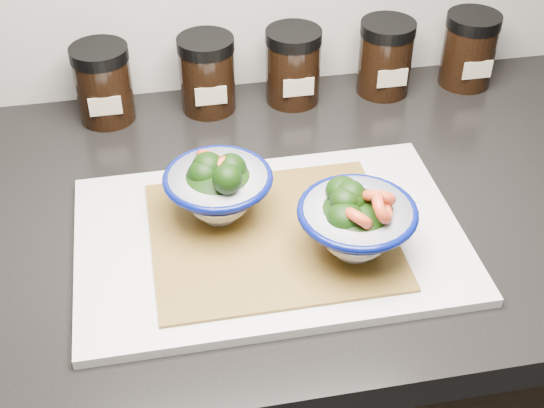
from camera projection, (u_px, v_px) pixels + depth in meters
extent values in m
cube|color=black|center=(393.00, 200.00, 0.99)|extent=(3.50, 0.60, 0.04)
cube|color=silver|center=(270.00, 238.00, 0.89)|extent=(0.45, 0.30, 0.01)
cube|color=olive|center=(272.00, 235.00, 0.88)|extent=(0.28, 0.24, 0.00)
cylinder|color=white|center=(220.00, 211.00, 0.91)|extent=(0.04, 0.04, 0.01)
ellipsoid|color=white|center=(219.00, 202.00, 0.90)|extent=(0.07, 0.07, 0.03)
torus|color=#050D53|center=(218.00, 178.00, 0.87)|extent=(0.13, 0.13, 0.01)
torus|color=#050D53|center=(218.00, 187.00, 0.88)|extent=(0.11, 0.11, 0.00)
ellipsoid|color=black|center=(218.00, 185.00, 0.88)|extent=(0.09, 0.09, 0.04)
ellipsoid|color=black|center=(231.00, 170.00, 0.88)|extent=(0.04, 0.04, 0.04)
cylinder|color=#477233|center=(231.00, 180.00, 0.89)|extent=(0.01, 0.02, 0.03)
ellipsoid|color=black|center=(227.00, 179.00, 0.84)|extent=(0.03, 0.03, 0.04)
cylinder|color=#477233|center=(228.00, 188.00, 0.85)|extent=(0.01, 0.01, 0.02)
ellipsoid|color=black|center=(204.00, 174.00, 0.87)|extent=(0.04, 0.04, 0.04)
cylinder|color=#477233|center=(204.00, 184.00, 0.88)|extent=(0.01, 0.01, 0.02)
ellipsoid|color=black|center=(208.00, 168.00, 0.88)|extent=(0.04, 0.04, 0.04)
cylinder|color=#477233|center=(208.00, 177.00, 0.88)|extent=(0.01, 0.01, 0.03)
torus|color=orange|center=(214.00, 165.00, 0.88)|extent=(0.05, 0.06, 0.04)
torus|color=orange|center=(228.00, 170.00, 0.87)|extent=(0.04, 0.04, 0.04)
torus|color=orange|center=(210.00, 158.00, 0.89)|extent=(0.05, 0.05, 0.04)
cylinder|color=#CCBC8E|center=(212.00, 167.00, 0.87)|extent=(0.02, 0.02, 0.01)
cylinder|color=white|center=(354.00, 247.00, 0.86)|extent=(0.05, 0.05, 0.01)
ellipsoid|color=white|center=(355.00, 237.00, 0.85)|extent=(0.07, 0.07, 0.03)
torus|color=#050D53|center=(358.00, 212.00, 0.82)|extent=(0.13, 0.13, 0.01)
torus|color=#050D53|center=(357.00, 221.00, 0.83)|extent=(0.11, 0.11, 0.00)
ellipsoid|color=black|center=(357.00, 219.00, 0.83)|extent=(0.10, 0.10, 0.04)
ellipsoid|color=black|center=(345.00, 218.00, 0.81)|extent=(0.04, 0.04, 0.04)
cylinder|color=#477233|center=(344.00, 228.00, 0.82)|extent=(0.01, 0.01, 0.03)
ellipsoid|color=black|center=(350.00, 195.00, 0.82)|extent=(0.03, 0.03, 0.03)
cylinder|color=#477233|center=(349.00, 204.00, 0.83)|extent=(0.01, 0.01, 0.02)
ellipsoid|color=black|center=(342.00, 191.00, 0.83)|extent=(0.04, 0.04, 0.03)
cylinder|color=#477233|center=(341.00, 200.00, 0.84)|extent=(0.01, 0.01, 0.02)
ellipsoid|color=black|center=(345.00, 200.00, 0.82)|extent=(0.03, 0.03, 0.03)
cylinder|color=#477233|center=(344.00, 208.00, 0.82)|extent=(0.01, 0.01, 0.02)
ellipsoid|color=black|center=(348.00, 200.00, 0.82)|extent=(0.04, 0.04, 0.03)
cylinder|color=#477233|center=(347.00, 210.00, 0.83)|extent=(0.01, 0.01, 0.03)
torus|color=orange|center=(357.00, 219.00, 0.80)|extent=(0.04, 0.05, 0.05)
torus|color=orange|center=(382.00, 208.00, 0.80)|extent=(0.04, 0.05, 0.04)
torus|color=orange|center=(378.00, 198.00, 0.82)|extent=(0.06, 0.05, 0.05)
cylinder|color=#CCBC8E|center=(352.00, 211.00, 0.81)|extent=(0.02, 0.02, 0.02)
cylinder|color=black|center=(104.00, 89.00, 1.08)|extent=(0.08, 0.08, 0.09)
cylinder|color=black|center=(99.00, 53.00, 1.04)|extent=(0.08, 0.08, 0.02)
cube|color=#C6B793|center=(105.00, 106.00, 1.05)|extent=(0.05, 0.00, 0.03)
cylinder|color=black|center=(208.00, 79.00, 1.10)|extent=(0.08, 0.08, 0.09)
cylinder|color=black|center=(205.00, 44.00, 1.06)|extent=(0.08, 0.08, 0.02)
cube|color=#C6B793|center=(211.00, 96.00, 1.07)|extent=(0.04, 0.00, 0.03)
cylinder|color=black|center=(293.00, 71.00, 1.12)|extent=(0.08, 0.08, 0.09)
cylinder|color=black|center=(294.00, 36.00, 1.08)|extent=(0.08, 0.08, 0.02)
cube|color=#C6B793|center=(299.00, 87.00, 1.09)|extent=(0.05, 0.00, 0.03)
cylinder|color=black|center=(385.00, 63.00, 1.14)|extent=(0.08, 0.08, 0.09)
cylinder|color=black|center=(388.00, 28.00, 1.10)|extent=(0.08, 0.08, 0.02)
cube|color=#C6B793|center=(392.00, 78.00, 1.11)|extent=(0.04, 0.00, 0.03)
cylinder|color=black|center=(468.00, 55.00, 1.16)|extent=(0.08, 0.08, 0.09)
cylinder|color=black|center=(474.00, 21.00, 1.12)|extent=(0.08, 0.08, 0.02)
cube|color=#C6B793|center=(478.00, 70.00, 1.13)|extent=(0.04, 0.00, 0.03)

